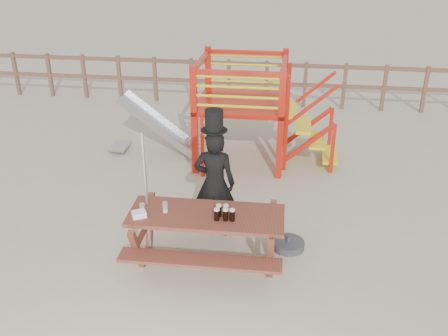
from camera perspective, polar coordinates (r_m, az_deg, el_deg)
ground at (r=7.29m, az=-2.71°, el=-10.50°), size 60.00×60.00×0.00m
back_fence at (r=13.30m, az=2.71°, el=10.26°), size 15.09×0.09×1.20m
playground_fort at (r=9.94m, az=1.59°, el=6.83°), size 4.71×1.84×2.10m
picnic_table at (r=6.94m, az=-2.01°, el=-7.40°), size 2.13×1.49×0.82m
man_with_hat at (r=7.45m, az=-1.08°, el=-1.45°), size 0.63×0.42×2.01m
metal_pole at (r=7.05m, az=-8.87°, el=-3.09°), size 0.04×0.04×1.89m
parasol_base at (r=7.57m, az=7.36°, el=-8.66°), size 0.48×0.48×0.20m
paper_bag at (r=6.79m, az=-9.69°, el=-5.22°), size 0.23×0.21×0.08m
stout_pints at (r=6.63m, az=-0.02°, el=-5.16°), size 0.28×0.19×0.17m
empty_glasses at (r=6.84m, az=-8.03°, el=-4.57°), size 0.37×0.15×0.15m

